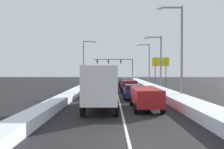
# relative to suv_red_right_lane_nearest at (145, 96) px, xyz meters

# --- Properties ---
(ground_plane) EXTENTS (127.81, 127.81, 0.00)m
(ground_plane) POSITION_rel_suv_red_right_lane_nearest_xyz_m (-1.91, 11.90, -1.02)
(ground_plane) COLOR black
(lane_stripe_between_right_lane_and_center_lane) EXTENTS (0.14, 54.08, 0.01)m
(lane_stripe_between_right_lane_and_center_lane) POSITION_rel_suv_red_right_lane_nearest_xyz_m (-1.91, 16.82, -1.01)
(lane_stripe_between_right_lane_and_center_lane) COLOR silver
(lane_stripe_between_right_lane_and_center_lane) RESTS_ON ground
(snow_bank_right_shoulder) EXTENTS (2.13, 54.08, 0.74)m
(snow_bank_right_shoulder) POSITION_rel_suv_red_right_lane_nearest_xyz_m (3.39, 16.82, -0.65)
(snow_bank_right_shoulder) COLOR silver
(snow_bank_right_shoulder) RESTS_ON ground
(snow_bank_left_shoulder) EXTENTS (1.33, 54.08, 0.67)m
(snow_bank_left_shoulder) POSITION_rel_suv_red_right_lane_nearest_xyz_m (-7.21, 16.82, -0.68)
(snow_bank_left_shoulder) COLOR silver
(snow_bank_left_shoulder) RESTS_ON ground
(suv_red_right_lane_nearest) EXTENTS (2.16, 4.90, 1.67)m
(suv_red_right_lane_nearest) POSITION_rel_suv_red_right_lane_nearest_xyz_m (0.00, 0.00, 0.00)
(suv_red_right_lane_nearest) COLOR maroon
(suv_red_right_lane_nearest) RESTS_ON ground
(sedan_navy_right_lane_second) EXTENTS (2.00, 4.50, 1.51)m
(sedan_navy_right_lane_second) POSITION_rel_suv_red_right_lane_nearest_xyz_m (-0.41, 6.24, -0.25)
(sedan_navy_right_lane_second) COLOR navy
(sedan_navy_right_lane_second) RESTS_ON ground
(suv_maroon_right_lane_third) EXTENTS (2.16, 4.90, 1.67)m
(suv_maroon_right_lane_third) POSITION_rel_suv_red_right_lane_nearest_xyz_m (-0.36, 12.64, 0.00)
(suv_maroon_right_lane_third) COLOR maroon
(suv_maroon_right_lane_third) RESTS_ON ground
(suv_charcoal_right_lane_fourth) EXTENTS (2.16, 4.90, 1.67)m
(suv_charcoal_right_lane_fourth) POSITION_rel_suv_red_right_lane_nearest_xyz_m (-0.29, 19.95, 0.00)
(suv_charcoal_right_lane_fourth) COLOR #38383D
(suv_charcoal_right_lane_fourth) RESTS_ON ground
(sedan_tan_right_lane_fifth) EXTENTS (2.00, 4.50, 1.51)m
(sedan_tan_right_lane_fifth) POSITION_rel_suv_red_right_lane_nearest_xyz_m (-0.23, 26.74, -0.25)
(sedan_tan_right_lane_fifth) COLOR #937F60
(sedan_tan_right_lane_fifth) RESTS_ON ground
(box_truck_center_lane_nearest) EXTENTS (2.53, 7.20, 3.36)m
(box_truck_center_lane_nearest) POSITION_rel_suv_red_right_lane_nearest_xyz_m (-3.45, -0.11, 0.88)
(box_truck_center_lane_nearest) COLOR slate
(box_truck_center_lane_nearest) RESTS_ON ground
(suv_white_center_lane_second) EXTENTS (2.16, 4.90, 1.67)m
(suv_white_center_lane_second) POSITION_rel_suv_red_right_lane_nearest_xyz_m (-3.52, 8.66, 0.00)
(suv_white_center_lane_second) COLOR silver
(suv_white_center_lane_second) RESTS_ON ground
(sedan_silver_center_lane_third) EXTENTS (2.00, 4.50, 1.51)m
(sedan_silver_center_lane_third) POSITION_rel_suv_red_right_lane_nearest_xyz_m (-3.83, 15.58, -0.25)
(sedan_silver_center_lane_third) COLOR #B7BABF
(sedan_silver_center_lane_third) RESTS_ON ground
(suv_green_center_lane_fourth) EXTENTS (2.16, 4.90, 1.67)m
(suv_green_center_lane_fourth) POSITION_rel_suv_red_right_lane_nearest_xyz_m (-3.64, 22.66, 0.00)
(suv_green_center_lane_fourth) COLOR #1E5633
(suv_green_center_lane_fourth) RESTS_ON ground
(suv_black_center_lane_fifth) EXTENTS (2.16, 4.90, 1.67)m
(suv_black_center_lane_fifth) POSITION_rel_suv_red_right_lane_nearest_xyz_m (-3.83, 29.51, 0.00)
(suv_black_center_lane_fifth) COLOR black
(suv_black_center_lane_fifth) RESTS_ON ground
(traffic_light_gantry) EXTENTS (10.60, 0.47, 6.20)m
(traffic_light_gantry) POSITION_rel_suv_red_right_lane_nearest_xyz_m (-0.73, 41.38, 3.71)
(traffic_light_gantry) COLOR slate
(traffic_light_gantry) RESTS_ON ground
(street_lamp_right_near) EXTENTS (2.66, 0.36, 9.40)m
(street_lamp_right_near) POSITION_rel_suv_red_right_lane_nearest_xyz_m (3.98, 4.53, 4.52)
(street_lamp_right_near) COLOR gray
(street_lamp_right_near) RESTS_ON ground
(street_lamp_right_mid) EXTENTS (2.66, 0.36, 7.99)m
(street_lamp_right_mid) POSITION_rel_suv_red_right_lane_nearest_xyz_m (4.14, 14.36, 3.78)
(street_lamp_right_mid) COLOR gray
(street_lamp_right_mid) RESTS_ON ground
(street_lamp_right_far) EXTENTS (2.66, 0.36, 8.06)m
(street_lamp_right_far) POSITION_rel_suv_red_right_lane_nearest_xyz_m (4.17, 24.19, 3.82)
(street_lamp_right_far) COLOR gray
(street_lamp_right_far) RESTS_ON ground
(street_lamp_left_mid) EXTENTS (2.66, 0.36, 8.73)m
(street_lamp_left_mid) POSITION_rel_suv_red_right_lane_nearest_xyz_m (-7.77, 24.48, 4.17)
(street_lamp_left_mid) COLOR gray
(street_lamp_left_mid) RESTS_ON ground
(roadside_sign_right) EXTENTS (3.20, 0.16, 5.50)m
(roadside_sign_right) POSITION_rel_suv_red_right_lane_nearest_xyz_m (6.48, 23.16, 3.00)
(roadside_sign_right) COLOR #59595B
(roadside_sign_right) RESTS_ON ground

